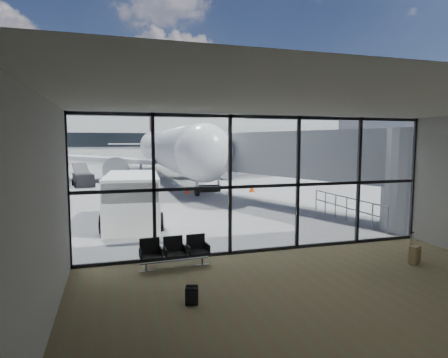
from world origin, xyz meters
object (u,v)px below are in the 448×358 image
seating_row (174,250)px  service_van (132,199)px  backpack (192,296)px  belt_loader (83,179)px  airliner (167,149)px  suitcase (415,255)px

seating_row → service_van: size_ratio=0.38×
backpack → belt_loader: 25.28m
seating_row → airliner: 28.38m
seating_row → backpack: 2.66m
service_van → belt_loader: 16.43m
service_van → seating_row: bearing=-77.8°
backpack → service_van: 8.93m
service_van → belt_loader: (-3.14, 16.12, -0.54)m
backpack → belt_loader: size_ratio=0.11×
service_van → suitcase: bearing=-41.3°
airliner → belt_loader: size_ratio=9.11×
backpack → airliner: 31.03m
suitcase → seating_row: bearing=140.8°
suitcase → airliner: (-3.07, 29.81, 2.62)m
suitcase → airliner: airliner is taller
belt_loader → service_van: bearing=-89.6°
service_van → belt_loader: size_ratio=1.29×
seating_row → suitcase: suitcase is taller
service_van → airliner: bearing=82.4°
seating_row → belt_loader: size_ratio=0.49×
backpack → suitcase: 7.02m
suitcase → belt_loader: belt_loader is taller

